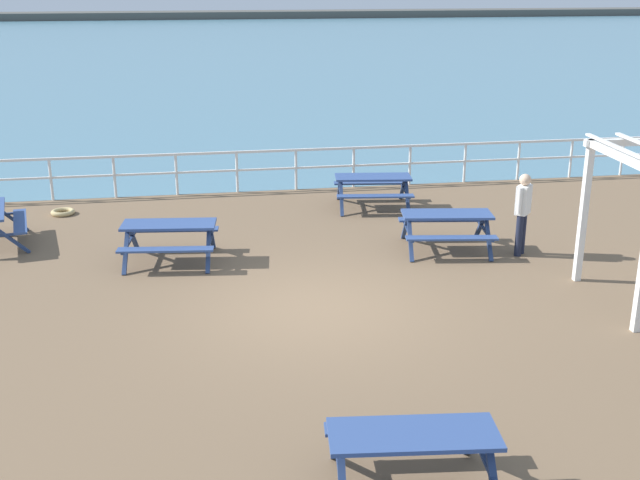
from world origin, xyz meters
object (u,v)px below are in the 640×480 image
at_px(picnic_table_near_right, 413,448).
at_px(picnic_table_far_left, 169,233).
at_px(picnic_table_near_left, 373,184).
at_px(picnic_table_far_right, 447,222).
at_px(visitor, 523,209).

height_order(picnic_table_near_right, picnic_table_far_left, same).
xyz_separation_m(picnic_table_near_right, picnic_table_far_left, (-2.61, 7.91, 0.00)).
xyz_separation_m(picnic_table_near_left, picnic_table_near_right, (-2.18, -10.91, 0.00)).
height_order(picnic_table_far_left, picnic_table_far_right, same).
distance_m(picnic_table_near_left, picnic_table_near_right, 11.13).
relative_size(picnic_table_near_left, visitor, 1.20).
relative_size(picnic_table_near_right, picnic_table_far_left, 0.99).
bearing_deg(picnic_table_far_right, picnic_table_far_left, -174.01).
bearing_deg(picnic_table_near_left, picnic_table_near_right, -93.54).
bearing_deg(picnic_table_near_right, picnic_table_far_right, 75.53).
xyz_separation_m(picnic_table_near_right, picnic_table_far_right, (2.93, 7.65, 0.00)).
xyz_separation_m(picnic_table_far_right, visitor, (1.37, -0.54, 0.36)).
distance_m(picnic_table_far_left, picnic_table_far_right, 5.54).
bearing_deg(picnic_table_far_left, picnic_table_near_left, 39.07).
distance_m(picnic_table_near_left, visitor, 4.37).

